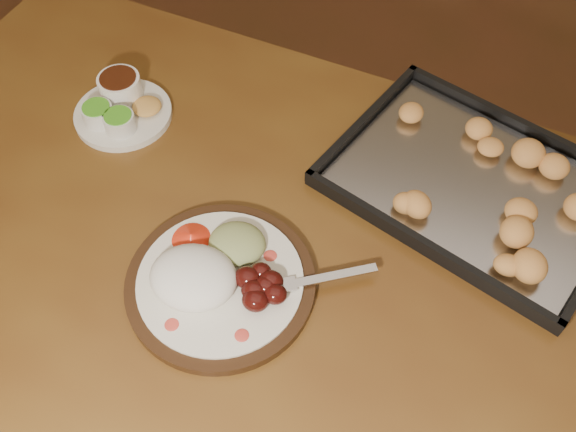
# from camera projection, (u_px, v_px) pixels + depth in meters

# --- Properties ---
(ground) EXTENTS (4.00, 4.00, 0.00)m
(ground) POSITION_uv_depth(u_px,v_px,m) (338.00, 318.00, 1.77)
(ground) COLOR brown
(ground) RESTS_ON ground
(dining_table) EXTENTS (1.64, 1.15, 0.75)m
(dining_table) POSITION_uv_depth(u_px,v_px,m) (264.00, 278.00, 1.10)
(dining_table) COLOR brown
(dining_table) RESTS_ON ground
(dinner_plate) EXTENTS (0.37, 0.29, 0.07)m
(dinner_plate) POSITION_uv_depth(u_px,v_px,m) (217.00, 277.00, 0.96)
(dinner_plate) COLOR black
(dinner_plate) RESTS_ON dining_table
(condiment_saucer) EXTENTS (0.18, 0.18, 0.06)m
(condiment_saucer) POSITION_uv_depth(u_px,v_px,m) (120.00, 106.00, 1.17)
(condiment_saucer) COLOR silver
(condiment_saucer) RESTS_ON dining_table
(baking_tray) EXTENTS (0.56, 0.49, 0.05)m
(baking_tray) POSITION_uv_depth(u_px,v_px,m) (475.00, 182.00, 1.07)
(baking_tray) COLOR black
(baking_tray) RESTS_ON dining_table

